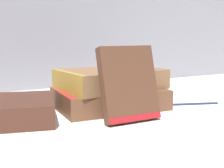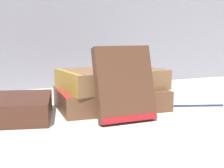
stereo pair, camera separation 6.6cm
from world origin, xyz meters
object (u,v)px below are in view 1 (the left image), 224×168
(book_flat_bottom, at_px, (107,98))
(book_flat_top, at_px, (109,79))
(reading_glasses, at_px, (80,99))
(fountain_pen, at_px, (196,103))
(pocket_watch, at_px, (123,68))
(book_leaning_front, at_px, (129,86))

(book_flat_bottom, height_order, book_flat_top, book_flat_top)
(reading_glasses, relative_size, fountain_pen, 0.65)
(book_flat_bottom, xyz_separation_m, reading_glasses, (-0.02, 0.12, -0.02))
(book_flat_bottom, distance_m, pocket_watch, 0.08)
(book_leaning_front, distance_m, fountain_pen, 0.23)
(book_flat_top, distance_m, fountain_pen, 0.22)
(book_flat_bottom, xyz_separation_m, book_leaning_front, (-0.01, -0.12, 0.05))
(book_flat_top, relative_size, reading_glasses, 2.63)
(book_flat_top, relative_size, book_leaning_front, 1.62)
(reading_glasses, bearing_deg, book_flat_bottom, -79.58)
(book_flat_top, distance_m, pocket_watch, 0.04)
(pocket_watch, bearing_deg, reading_glasses, 114.79)
(book_flat_bottom, height_order, book_leaning_front, book_leaning_front)
(book_flat_top, xyz_separation_m, pocket_watch, (0.04, -0.00, 0.03))
(pocket_watch, distance_m, fountain_pen, 0.20)
(book_flat_bottom, relative_size, book_leaning_front, 1.68)
(fountain_pen, bearing_deg, book_flat_bottom, -179.70)
(book_flat_bottom, bearing_deg, pocket_watch, 0.74)
(pocket_watch, bearing_deg, book_flat_bottom, 176.91)
(reading_glasses, bearing_deg, pocket_watch, -62.86)
(book_flat_bottom, distance_m, book_flat_top, 0.05)
(book_leaning_front, xyz_separation_m, fountain_pen, (0.22, 0.04, -0.06))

